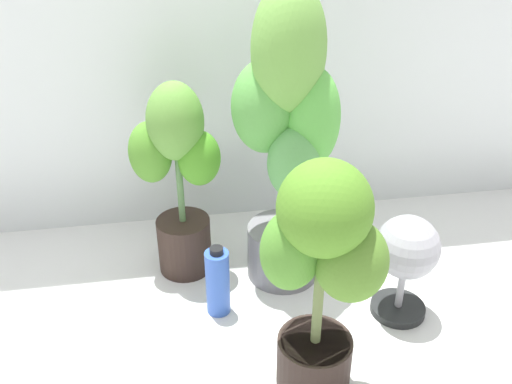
# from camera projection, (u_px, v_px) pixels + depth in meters

# --- Properties ---
(ground_plane) EXTENTS (8.00, 8.00, 0.00)m
(ground_plane) POSITION_uv_depth(u_px,v_px,m) (199.00, 369.00, 1.66)
(ground_plane) COLOR silver
(ground_plane) RESTS_ON ground
(potted_plant_back_right) EXTENTS (0.40, 0.33, 1.03)m
(potted_plant_back_right) POSITION_uv_depth(u_px,v_px,m) (287.00, 129.00, 1.77)
(potted_plant_back_right) COLOR slate
(potted_plant_back_right) RESTS_ON ground
(potted_plant_back_center) EXTENTS (0.36, 0.24, 0.71)m
(potted_plant_back_center) POSITION_uv_depth(u_px,v_px,m) (178.00, 172.00, 1.89)
(potted_plant_back_center) COLOR #32241D
(potted_plant_back_center) RESTS_ON ground
(potted_plant_front_right) EXTENTS (0.37, 0.29, 0.71)m
(potted_plant_front_right) POSITION_uv_depth(u_px,v_px,m) (323.00, 265.00, 1.41)
(potted_plant_front_right) COLOR #2C211C
(potted_plant_front_right) RESTS_ON ground
(floor_fan) EXTENTS (0.29, 0.29, 0.36)m
(floor_fan) POSITION_uv_depth(u_px,v_px,m) (407.00, 253.00, 1.76)
(floor_fan) COLOR #232525
(floor_fan) RESTS_ON ground
(nutrient_bottle) EXTENTS (0.08, 0.08, 0.25)m
(nutrient_bottle) POSITION_uv_depth(u_px,v_px,m) (218.00, 282.00, 1.83)
(nutrient_bottle) COLOR blue
(nutrient_bottle) RESTS_ON ground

